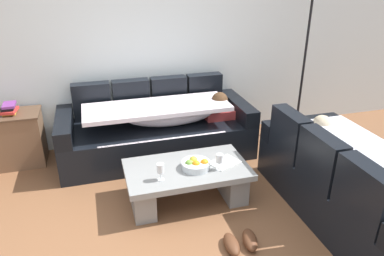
% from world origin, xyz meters
% --- Properties ---
extents(ground_plane, '(14.00, 14.00, 0.00)m').
position_xyz_m(ground_plane, '(0.00, 0.00, 0.00)').
color(ground_plane, brown).
extents(back_wall, '(9.00, 0.10, 2.70)m').
position_xyz_m(back_wall, '(0.00, 2.15, 1.35)').
color(back_wall, silver).
rests_on(back_wall, ground_plane).
extents(couch_along_wall, '(2.30, 0.92, 0.88)m').
position_xyz_m(couch_along_wall, '(0.22, 1.62, 0.33)').
color(couch_along_wall, black).
rests_on(couch_along_wall, ground_plane).
extents(couch_near_window, '(0.92, 1.97, 0.88)m').
position_xyz_m(couch_near_window, '(1.67, -0.05, 0.34)').
color(couch_near_window, black).
rests_on(couch_near_window, ground_plane).
extents(coffee_table, '(1.20, 0.68, 0.38)m').
position_xyz_m(coffee_table, '(0.28, 0.57, 0.24)').
color(coffee_table, gray).
rests_on(coffee_table, ground_plane).
extents(fruit_bowl, '(0.28, 0.28, 0.10)m').
position_xyz_m(fruit_bowl, '(0.36, 0.53, 0.42)').
color(fruit_bowl, silver).
rests_on(fruit_bowl, coffee_table).
extents(wine_glass_near_left, '(0.07, 0.07, 0.17)m').
position_xyz_m(wine_glass_near_left, '(-0.01, 0.42, 0.50)').
color(wine_glass_near_left, silver).
rests_on(wine_glass_near_left, coffee_table).
extents(wine_glass_near_right, '(0.07, 0.07, 0.17)m').
position_xyz_m(wine_glass_near_right, '(0.57, 0.44, 0.50)').
color(wine_glass_near_right, silver).
rests_on(wine_glass_near_right, coffee_table).
extents(open_magazine, '(0.34, 0.30, 0.01)m').
position_xyz_m(open_magazine, '(0.67, 0.55, 0.39)').
color(open_magazine, white).
rests_on(open_magazine, coffee_table).
extents(side_cabinet, '(0.72, 0.44, 0.64)m').
position_xyz_m(side_cabinet, '(-1.50, 1.85, 0.32)').
color(side_cabinet, brown).
rests_on(side_cabinet, ground_plane).
extents(book_stack_on_cabinet, '(0.17, 0.24, 0.12)m').
position_xyz_m(book_stack_on_cabinet, '(-1.45, 1.85, 0.70)').
color(book_stack_on_cabinet, gold).
rests_on(book_stack_on_cabinet, side_cabinet).
extents(floor_lamp, '(0.33, 0.31, 1.95)m').
position_xyz_m(floor_lamp, '(2.14, 1.66, 1.12)').
color(floor_lamp, black).
rests_on(floor_lamp, ground_plane).
extents(pair_of_shoes, '(0.33, 0.29, 0.09)m').
position_xyz_m(pair_of_shoes, '(0.54, -0.20, 0.04)').
color(pair_of_shoes, '#59331E').
rests_on(pair_of_shoes, ground_plane).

